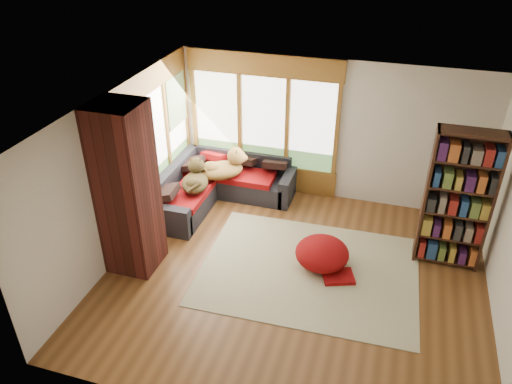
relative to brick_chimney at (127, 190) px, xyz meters
The scene contains 16 objects.
floor 2.75m from the brick_chimney, ahead, with size 5.50×5.50×0.00m, color brown.
ceiling 2.75m from the brick_chimney, ahead, with size 5.50×5.50×0.00m, color white.
wall_back 3.73m from the brick_chimney, 49.90° to the left, with size 5.50×0.04×2.60m, color silver.
wall_front 3.22m from the brick_chimney, 41.86° to the right, with size 5.50×0.04×2.60m, color silver.
wall_left 0.49m from the brick_chimney, 135.00° to the left, with size 0.04×5.00×2.60m, color silver.
windows_back 3.07m from the brick_chimney, 66.95° to the left, with size 2.82×0.10×1.90m.
windows_left 1.58m from the brick_chimney, 101.66° to the left, with size 0.10×2.62×1.90m.
roller_blind 2.44m from the brick_chimney, 96.95° to the left, with size 0.03×0.72×0.90m, color #7CA06D.
brick_chimney is the anchor object (origin of this frame).
sectional_sofa 2.32m from the brick_chimney, 77.71° to the left, with size 2.20×2.20×0.80m.
area_rug 2.95m from the brick_chimney, 12.50° to the left, with size 3.22×2.46×0.01m, color silver.
bookshelf 4.76m from the brick_chimney, 17.27° to the left, with size 0.94×0.31×2.19m.
pouf 3.03m from the brick_chimney, 15.52° to the left, with size 0.82×0.82×0.44m, color maroon.
dog_tan 2.32m from the brick_chimney, 72.81° to the left, with size 0.97×0.91×0.47m.
dog_brindle 1.78m from the brick_chimney, 79.50° to the left, with size 0.63×0.82×0.41m.
throw_pillows 2.31m from the brick_chimney, 77.57° to the left, with size 1.98×1.68×0.45m.
Camera 1 is at (1.12, -5.65, 4.90)m, focal length 35.00 mm.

